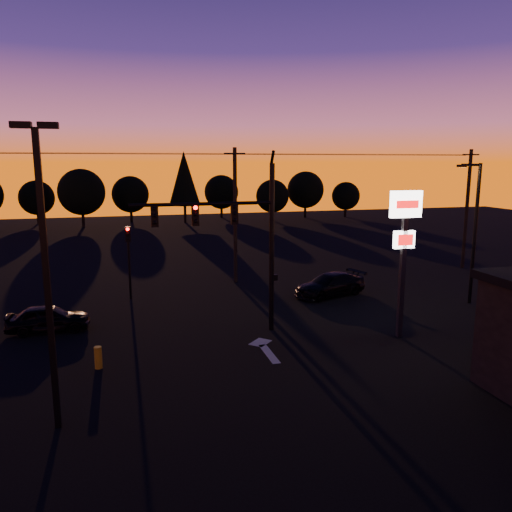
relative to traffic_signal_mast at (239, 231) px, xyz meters
The scene contains 21 objects.
ground 6.35m from the traffic_signal_mast, 88.59° to the right, with size 120.00×120.00×0.00m, color black.
lane_arrow 5.48m from the traffic_signal_mast, 75.57° to the right, with size 1.20×3.10×0.01m.
traffic_signal_mast is the anchor object (origin of this frame).
secondary_signal 9.19m from the traffic_signal_mast, 123.19° to the left, with size 0.30×0.31×4.35m.
parking_lot_light 10.19m from the traffic_signal_mast, 136.63° to the right, with size 1.25×0.30×9.14m.
pylon_sign 7.52m from the traffic_signal_mast, 19.36° to the right, with size 1.50×0.28×6.80m.
streetlight 14.10m from the traffic_signal_mast, ahead, with size 1.55×0.35×8.00m.
utility_pole_1 10.23m from the traffic_signal_mast, 78.16° to the left, with size 1.40×0.26×9.00m.
utility_pole_2 22.45m from the traffic_signal_mast, 26.47° to the left, with size 1.40×0.26×9.00m.
power_wires 10.85m from the traffic_signal_mast, 78.16° to the left, with size 36.00×1.22×0.07m.
bollard 8.23m from the traffic_signal_mast, 157.27° to the right, with size 0.30×0.30×0.89m, color #B78B10.
tree_1 51.54m from the traffic_signal_mast, 107.98° to the left, with size 4.54×4.54×5.71m.
tree_2 45.11m from the traffic_signal_mast, 102.68° to the left, with size 5.77×5.78×7.26m.
tree_3 48.18m from the traffic_signal_mast, 94.65° to the left, with size 4.95×4.95×6.22m.
tree_4 45.12m from the traffic_signal_mast, 86.06° to the left, with size 4.18×4.18×9.50m.
tree_5 50.84m from the traffic_signal_mast, 79.69° to the left, with size 4.95×4.95×6.22m.
tree_6 46.55m from the traffic_signal_mast, 71.06° to the left, with size 4.54×4.54×5.71m.
tree_7 51.53m from the traffic_signal_mast, 65.83° to the left, with size 5.36×5.36×6.74m.
tree_8 53.43m from the traffic_signal_mast, 59.50° to the left, with size 4.12×4.12×5.19m.
car_left 10.17m from the traffic_signal_mast, 163.70° to the left, with size 1.54×3.82×1.30m, color black.
car_right 9.61m from the traffic_signal_mast, 36.60° to the left, with size 1.91×4.69×1.36m, color black.
Camera 1 is at (-5.30, -18.28, 8.04)m, focal length 35.00 mm.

